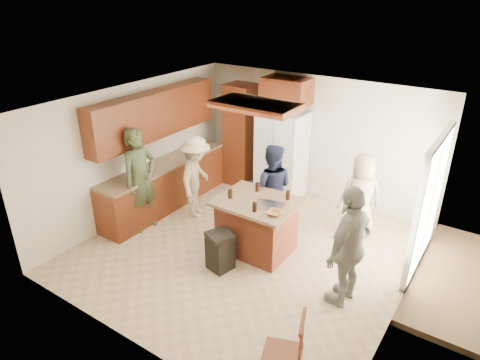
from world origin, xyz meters
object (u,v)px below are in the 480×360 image
Objects in this scene: person_counter at (196,177)px; kitchen_island at (257,225)px; person_side_right at (349,247)px; trash_bin at (220,251)px; refrigerator at (282,155)px; person_behind_left at (271,188)px; spindle_chair at (284,356)px; person_front_left at (140,180)px; person_behind_right at (360,196)px.

person_counter is 1.24× the size of kitchen_island.
trash_bin is (-1.88, -0.38, -0.57)m from person_side_right.
refrigerator reaches higher than person_side_right.
spindle_chair is (1.82, -2.83, -0.36)m from person_behind_left.
person_counter is (-3.26, 0.76, -0.10)m from person_side_right.
kitchen_island is (2.09, 0.52, -0.47)m from person_front_left.
person_behind_left reaches higher than spindle_chair.
refrigerator is (-0.51, 1.31, 0.09)m from person_behind_left.
kitchen_island is 1.29× the size of spindle_chair.
person_side_right is (3.77, 0.15, -0.06)m from person_front_left.
person_behind_left is 1.27× the size of kitchen_island.
person_behind_left reaches higher than trash_bin.
person_behind_left is 1.55m from trash_bin.
person_side_right is at bearing 123.99° from person_behind_left.
spindle_chair is at bearing -148.23° from person_counter.
person_front_left is 2.20m from kitchen_island.
person_front_left is at bearing -165.90° from kitchen_island.
refrigerator is 2.18m from kitchen_island.
person_front_left is 1.05× the size of refrigerator.
person_behind_right is 2.42× the size of trash_bin.
spindle_chair is at bearing -60.55° from refrigerator.
person_behind_left is at bearing 102.59° from kitchen_island.
person_behind_left reaches higher than kitchen_island.
person_counter is at bearing 166.30° from kitchen_island.
person_behind_right is 2.98m from person_counter.
person_front_left is 1.05m from person_counter.
person_behind_left is (1.93, 1.25, -0.14)m from person_front_left.
spindle_chair is (2.34, -4.14, -0.45)m from refrigerator.
person_counter reaches higher than person_behind_right.
person_front_left is at bearing -7.90° from person_behind_right.
spindle_chair is (-0.02, -1.74, -0.44)m from person_side_right.
refrigerator is (0.90, 1.64, 0.11)m from person_counter.
person_counter is (-2.79, -1.02, 0.03)m from person_behind_right.
trash_bin is (0.48, -2.78, -0.58)m from refrigerator.
person_behind_right reaches higher than kitchen_island.
refrigerator reaches higher than person_behind_right.
trash_bin is (-0.04, -1.47, -0.49)m from person_behind_left.
person_behind_right is at bearing 49.22° from kitchen_island.
kitchen_island is (0.16, -0.72, -0.34)m from person_behind_left.
person_behind_right is 0.86× the size of person_side_right.
person_front_left is 2.00m from trash_bin.
person_counter is (-1.42, -0.34, -0.02)m from person_behind_left.
person_behind_left reaches higher than person_counter.
refrigerator reaches higher than kitchen_island.
refrigerator is at bearing -93.82° from person_behind_left.
person_behind_left is 0.91× the size of person_side_right.
trash_bin is (1.38, -1.13, -0.47)m from person_counter.
person_side_right is 2.00m from trash_bin.
person_side_right is 1.79× the size of spindle_chair.
person_side_right reaches higher than person_behind_left.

